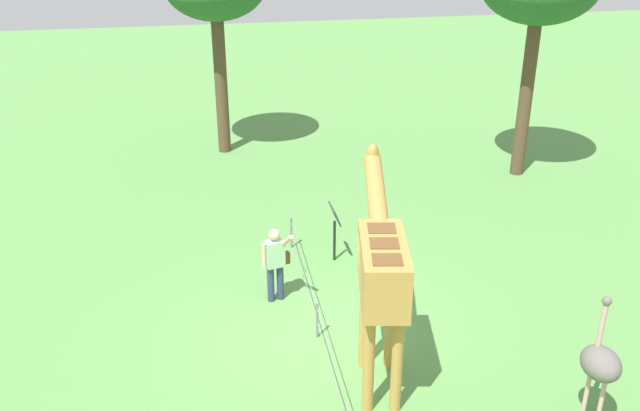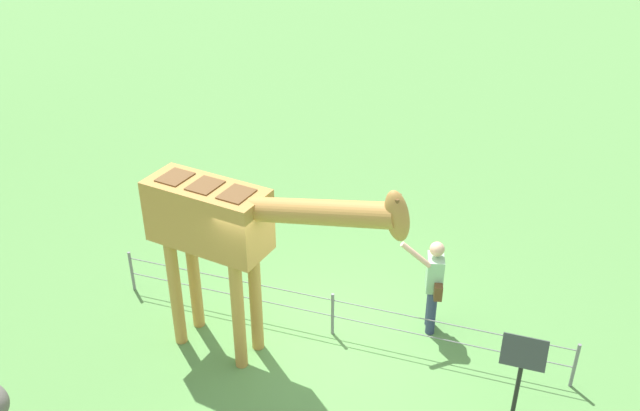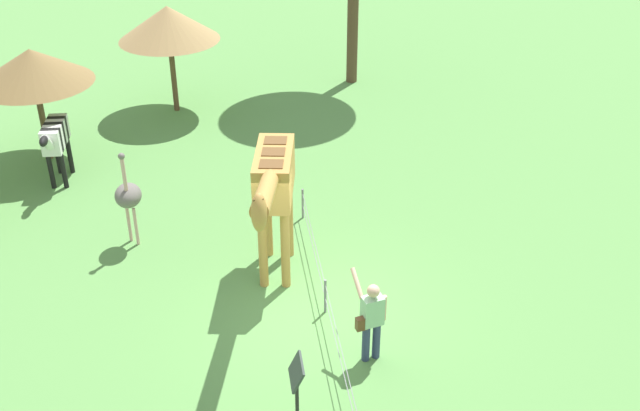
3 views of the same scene
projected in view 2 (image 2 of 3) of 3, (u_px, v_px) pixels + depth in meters
ground_plane at (328, 342)px, 10.42m from camera, size 60.00×60.00×0.00m
giraffe at (227, 228)px, 9.19m from camera, size 3.80×1.11×3.35m
visitor at (433, 281)px, 10.25m from camera, size 0.68×0.57×1.67m
info_sign at (522, 363)px, 8.65m from camera, size 0.56×0.21×1.32m
wire_fence at (333, 312)px, 10.39m from camera, size 7.05×0.05×0.75m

